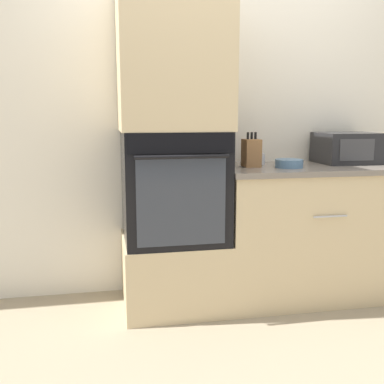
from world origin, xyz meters
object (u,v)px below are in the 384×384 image
(bowl, at_px, (289,163))
(condiment_jar_mid, at_px, (253,157))
(wall_oven, at_px, (174,185))
(knife_block, at_px, (251,153))
(condiment_jar_near, at_px, (261,159))
(microwave, at_px, (347,148))

(bowl, relative_size, condiment_jar_mid, 2.16)
(wall_oven, bearing_deg, knife_block, 1.43)
(condiment_jar_mid, bearing_deg, condiment_jar_near, -76.32)
(bowl, bearing_deg, wall_oven, 173.91)
(knife_block, bearing_deg, condiment_jar_mid, 68.39)
(microwave, relative_size, bowl, 2.24)
(microwave, height_order, knife_block, knife_block)
(knife_block, distance_m, condiment_jar_near, 0.18)
(knife_block, xyz_separation_m, condiment_jar_mid, (0.09, 0.22, -0.05))
(wall_oven, distance_m, bowl, 0.75)
(condiment_jar_near, bearing_deg, knife_block, -131.55)
(bowl, xyz_separation_m, condiment_jar_mid, (-0.13, 0.31, 0.01))
(knife_block, bearing_deg, wall_oven, -178.57)
(bowl, bearing_deg, condiment_jar_near, 116.97)
(bowl, distance_m, condiment_jar_mid, 0.34)
(wall_oven, relative_size, microwave, 1.72)
(knife_block, relative_size, condiment_jar_near, 2.99)
(knife_block, height_order, condiment_jar_mid, knife_block)
(microwave, height_order, bowl, microwave)
(wall_oven, relative_size, condiment_jar_mid, 8.32)
(microwave, relative_size, knife_block, 1.79)
(microwave, bearing_deg, wall_oven, -175.52)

